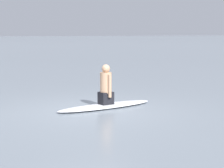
{
  "coord_description": "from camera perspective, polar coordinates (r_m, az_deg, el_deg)",
  "views": [
    {
      "loc": [
        3.74,
        8.59,
        1.85
      ],
      "look_at": [
        -0.62,
        -0.04,
        0.6
      ],
      "focal_mm": 63.86,
      "sensor_mm": 36.0,
      "label": 1
    }
  ],
  "objects": [
    {
      "name": "person_paddler",
      "position": [
        9.81,
        -0.89,
        -0.33
      ],
      "size": [
        0.36,
        0.43,
        0.98
      ],
      "rotation": [
        0.0,
        0.0,
        -3.0
      ],
      "color": "black",
      "rests_on": "surfboard"
    },
    {
      "name": "ground_plane",
      "position": [
        9.55,
        -3.23,
        -3.8
      ],
      "size": [
        400.0,
        400.0,
        0.0
      ],
      "primitive_type": "plane",
      "color": "gray"
    },
    {
      "name": "surfboard",
      "position": [
        9.88,
        -0.88,
        -3.14
      ],
      "size": [
        2.75,
        1.0,
        0.09
      ],
      "primitive_type": "ellipsoid",
      "rotation": [
        0.0,
        0.0,
        -3.0
      ],
      "color": "white",
      "rests_on": "ground"
    }
  ]
}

